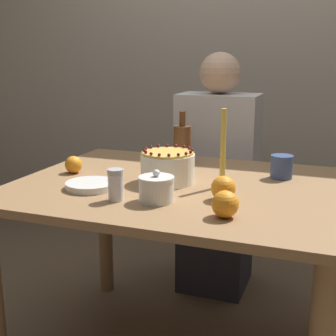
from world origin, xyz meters
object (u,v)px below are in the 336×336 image
(candle, at_px, (223,155))
(bottle, at_px, (182,144))
(sugar_bowl, at_px, (155,189))
(person_man_blue_shirt, at_px, (217,189))
(sugar_shaker, at_px, (116,185))
(cake, at_px, (168,167))

(candle, height_order, bottle, candle)
(candle, bearing_deg, bottle, 130.22)
(sugar_bowl, relative_size, person_man_blue_shirt, 0.10)
(bottle, distance_m, person_man_blue_shirt, 0.47)
(sugar_bowl, height_order, person_man_blue_shirt, person_man_blue_shirt)
(sugar_bowl, bearing_deg, person_man_blue_shirt, 91.48)
(sugar_shaker, height_order, person_man_blue_shirt, person_man_blue_shirt)
(cake, height_order, sugar_bowl, cake)
(cake, xyz_separation_m, sugar_bowl, (0.04, -0.24, -0.02))
(candle, distance_m, person_man_blue_shirt, 0.76)
(sugar_bowl, height_order, candle, candle)
(sugar_bowl, bearing_deg, cake, 100.37)
(bottle, relative_size, person_man_blue_shirt, 0.19)
(bottle, bearing_deg, sugar_shaker, -93.02)
(cake, height_order, person_man_blue_shirt, person_man_blue_shirt)
(sugar_shaker, distance_m, person_man_blue_shirt, 0.99)
(bottle, bearing_deg, cake, -80.85)
(cake, relative_size, sugar_shaker, 1.89)
(bottle, xyz_separation_m, person_man_blue_shirt, (0.07, 0.36, -0.30))
(cake, xyz_separation_m, bottle, (-0.05, 0.32, 0.03))
(sugar_bowl, distance_m, candle, 0.31)
(sugar_bowl, bearing_deg, candle, 56.73)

